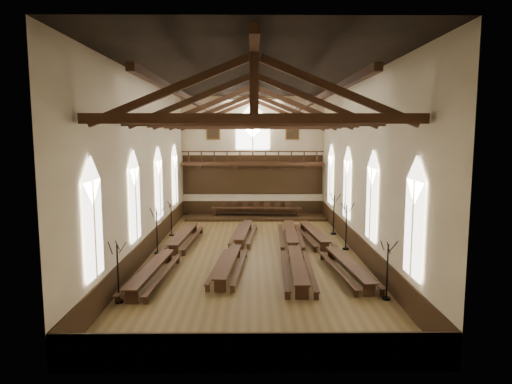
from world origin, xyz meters
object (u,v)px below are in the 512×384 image
candelabrum_left_near (118,284)px  candelabrum_right_far (334,222)px  dais (256,217)px  refectory_row_b (238,245)px  refectory_row_c (294,247)px  candelabrum_right_near (387,282)px  candelabrum_left_mid (157,240)px  candelabrum_right_mid (346,235)px  candelabrum_left_far (171,225)px  refectory_row_a (170,250)px  high_table (256,209)px  refectory_row_d (328,247)px

candelabrum_left_near → candelabrum_right_far: candelabrum_right_far is taller
dais → candelabrum_right_far: (5.26, -6.09, 0.78)m
refectory_row_b → refectory_row_c: size_ratio=0.97×
dais → candelabrum_right_near: 19.30m
refectory_row_b → candelabrum_left_mid: bearing=-179.4°
candelabrum_right_mid → candelabrum_left_far: bearing=161.1°
refectory_row_a → candelabrum_right_far: size_ratio=4.83×
refectory_row_a → refectory_row_b: (3.67, 1.25, -0.02)m
candelabrum_right_far → candelabrum_right_mid: bearing=-90.0°
high_table → candelabrum_left_near: (-5.84, -18.82, 0.00)m
refectory_row_a → refectory_row_d: 8.84m
candelabrum_left_mid → candelabrum_left_near: bearing=-90.0°
dais → candelabrum_left_far: size_ratio=4.79×
refectory_row_c → candelabrum_left_far: candelabrum_left_far is taller
refectory_row_d → candelabrum_left_near: size_ratio=5.34×
refectory_row_b → candelabrum_left_far: 6.58m
refectory_row_d → candelabrum_left_mid: 9.81m
refectory_row_b → candelabrum_left_far: (-4.65, 4.65, 0.24)m
candelabrum_left_mid → candelabrum_left_far: (0.00, 4.69, -0.11)m
candelabrum_right_near → candelabrum_right_mid: bearing=90.0°
dais → candelabrum_left_near: (-5.84, -18.82, 0.69)m
candelabrum_left_near → dais: bearing=72.8°
candelabrum_right_far → candelabrum_right_near: bearing=-90.0°
high_table → candelabrum_right_mid: candelabrum_right_mid is taller
refectory_row_c → candelabrum_right_near: candelabrum_right_near is taller
refectory_row_b → candelabrum_left_far: size_ratio=5.76×
refectory_row_c → refectory_row_d: bearing=3.0°
candelabrum_left_mid → candelabrum_right_far: (11.10, 5.04, 0.05)m
refectory_row_b → candelabrum_left_near: 9.03m
refectory_row_c → refectory_row_d: 1.97m
candelabrum_left_near → candelabrum_right_far: 16.89m
refectory_row_a → candelabrum_right_far: 11.90m
candelabrum_right_near → candelabrum_right_far: 12.47m
refectory_row_d → dais: (-3.95, 11.68, -0.40)m
refectory_row_c → candelabrum_left_near: (-7.83, -7.04, 0.26)m
candelabrum_left_near → candelabrum_right_far: size_ratio=0.90×
candelabrum_left_near → candelabrum_right_near: size_ratio=1.03×
candelabrum_right_mid → candelabrum_right_far: candelabrum_right_far is taller
candelabrum_right_far → candelabrum_left_far: bearing=-178.2°
refectory_row_c → candelabrum_left_mid: bearing=175.3°
refectory_row_d → candelabrum_left_near: (-9.79, -7.14, 0.29)m
candelabrum_right_near → refectory_row_c: bearing=115.7°
high_table → candelabrum_left_mid: 12.57m
candelabrum_left_near → candelabrum_right_mid: size_ratio=0.91×
refectory_row_b → refectory_row_d: refectory_row_d is taller
candelabrum_left_near → candelabrum_right_far: (11.10, 12.73, 0.09)m
high_table → candelabrum_left_near: bearing=-107.2°
candelabrum_left_mid → candelabrum_left_far: 4.70m
refectory_row_a → candelabrum_left_mid: size_ratio=5.11×
candelabrum_right_near → candelabrum_left_mid: bearing=146.2°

